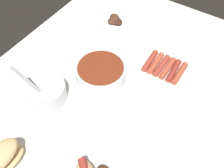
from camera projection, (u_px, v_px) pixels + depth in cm
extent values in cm
cube|color=silver|center=(111.00, 96.00, 92.60)|extent=(120.00, 90.00, 3.00)
cylinder|color=white|center=(164.00, 70.00, 97.46)|extent=(22.57, 22.57, 1.00)
cylinder|color=#9E3828|center=(150.00, 61.00, 98.11)|extent=(10.53, 2.70, 2.14)
cylinder|color=#AD472D|center=(156.00, 63.00, 97.36)|extent=(10.47, 2.35, 2.14)
cylinder|color=#9E3828|center=(162.00, 66.00, 96.61)|extent=(10.43, 2.16, 2.14)
cylinder|color=#AD472D|center=(168.00, 68.00, 95.85)|extent=(10.44, 2.22, 2.14)
cylinder|color=maroon|center=(174.00, 71.00, 95.10)|extent=(10.54, 2.76, 2.14)
cylinder|color=#AD472D|center=(180.00, 73.00, 94.35)|extent=(10.44, 2.22, 2.14)
cylinder|color=silver|center=(46.00, 92.00, 87.83)|extent=(13.36, 13.36, 6.47)
cylinder|color=beige|center=(45.00, 90.00, 86.81)|extent=(11.76, 11.76, 2.91)
cube|color=#B7B7BC|center=(31.00, 84.00, 82.05)|extent=(3.68, 9.89, 13.39)
cylinder|color=white|center=(101.00, 73.00, 93.71)|extent=(18.01, 18.01, 5.45)
cylinder|color=maroon|center=(101.00, 68.00, 91.88)|extent=(16.21, 16.21, 1.00)
ellipsoid|color=#DBB77A|center=(3.00, 162.00, 74.58)|extent=(13.95, 9.36, 3.60)
cylinder|color=white|center=(118.00, 21.00, 114.81)|extent=(19.78, 19.78, 1.00)
ellipsoid|color=#472819|center=(114.00, 21.00, 112.38)|extent=(6.67, 6.48, 2.12)
ellipsoid|color=#472819|center=(115.00, 18.00, 112.81)|extent=(6.13, 6.39, 2.97)
ellipsoid|color=#381E14|center=(117.00, 21.00, 112.12)|extent=(5.38, 6.16, 2.16)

